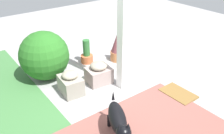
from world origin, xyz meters
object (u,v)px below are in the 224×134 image
Objects in this scene: round_shrub at (44,56)px; terracotta_pot_spiky at (118,47)px; stone_planter_mid at (71,83)px; dog at (118,120)px; terracotta_pot_tall at (87,55)px; doormat at (178,94)px; porch_pillar at (124,20)px; stone_planter_near at (99,73)px.

round_shrub is 1.58m from terracotta_pot_spiky.
dog is at bearing 178.46° from stone_planter_mid.
dog reaches higher than stone_planter_mid.
terracotta_pot_tall is 0.88× the size of doormat.
round_shrub is 1.18× the size of dog.
porch_pillar is 3.19× the size of dog.
round_shrub is 1.43× the size of terracotta_pot_spiky.
terracotta_pot_tall is 2.11m from doormat.
stone_planter_near is at bearing -90.28° from stone_planter_mid.
terracotta_pot_tall reaches higher than doormat.
stone_planter_near is 1.01m from terracotta_pot_spiky.
terracotta_pot_tall is at bearing 62.16° from terracotta_pot_spiky.
porch_pillar is 1.61m from terracotta_pot_tall.
dog reaches higher than terracotta_pot_tall.
stone_planter_mid is 0.60× the size of dog.
stone_planter_mid is (0.37, 0.86, -1.06)m from porch_pillar.
porch_pillar is 1.63m from dog.
porch_pillar is 1.69m from round_shrub.
stone_planter_near is 0.59m from stone_planter_mid.
dog is (-1.37, 0.62, 0.13)m from stone_planter_near.
round_shrub is (1.14, 0.97, -0.79)m from porch_pillar.
terracotta_pot_tall is (0.07, -0.96, -0.28)m from round_shrub.
stone_planter_near is 1.47m from doormat.
dog reaches higher than doormat.
stone_planter_near is 0.72× the size of terracotta_pot_spiky.
terracotta_pot_tall is (0.32, 0.60, -0.13)m from terracotta_pot_spiky.
terracotta_pot_tall is at bearing 17.24° from doormat.
round_shrub is at bearing 94.02° from terracotta_pot_tall.
terracotta_pot_spiky is 1.10× the size of doormat.
dog is (-1.00, 0.89, -0.93)m from porch_pillar.
porch_pillar is at bearing -41.80° from dog.
terracotta_pot_spiky is at bearing -117.84° from terracotta_pot_tall.
dog is at bearing -177.97° from round_shrub.
stone_planter_mid is at bearing 51.47° from doormat.
porch_pillar is 1.60m from doormat.
doormat is at bearing -142.47° from porch_pillar.
stone_planter_mid reaches higher than stone_planter_near.
doormat is (-1.69, -0.02, -0.29)m from terracotta_pot_spiky.
dog is at bearing 155.42° from stone_planter_near.
porch_pillar is 1.41m from stone_planter_mid.
terracotta_pot_tall is (1.21, 0.01, -1.07)m from porch_pillar.
terracotta_pot_spiky is at bearing -70.18° from stone_planter_mid.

